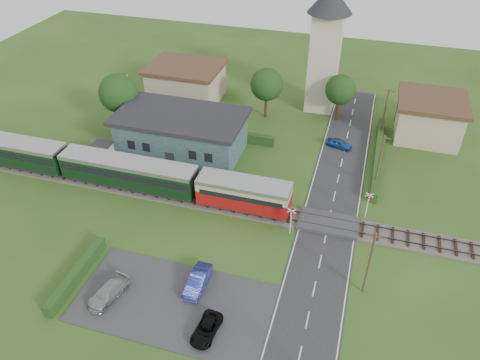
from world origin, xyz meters
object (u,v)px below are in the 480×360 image
(car_park_blue, at_px, (198,281))
(car_park_silver, at_px, (108,292))
(train, at_px, (104,167))
(equipment_hut, at_px, (103,153))
(crossing_signal_near, at_px, (291,217))
(crossing_signal_far, at_px, (368,201))
(car_park_dark, at_px, (206,329))
(car_on_road, at_px, (339,143))
(house_west, at_px, (186,82))
(pedestrian_far, at_px, (118,160))
(church_tower, at_px, (326,41))
(pedestrian_near, at_px, (207,176))
(station_building, at_px, (182,133))
(house_east, at_px, (429,117))

(car_park_blue, xyz_separation_m, car_park_silver, (-7.07, -3.44, -0.07))
(car_park_silver, bearing_deg, train, 134.93)
(car_park_blue, bearing_deg, train, 144.18)
(equipment_hut, distance_m, crossing_signal_near, 25.04)
(crossing_signal_far, bearing_deg, car_park_dark, -121.35)
(crossing_signal_near, relative_size, car_on_road, 0.99)
(crossing_signal_far, bearing_deg, train, -175.38)
(house_west, distance_m, pedestrian_far, 20.16)
(train, relative_size, pedestrian_far, 24.90)
(church_tower, height_order, pedestrian_near, church_tower)
(car_park_dark, bearing_deg, pedestrian_near, 114.41)
(church_tower, distance_m, crossing_signal_near, 29.57)
(equipment_hut, height_order, church_tower, church_tower)
(crossing_signal_near, height_order, pedestrian_far, crossing_signal_near)
(station_building, xyz_separation_m, car_on_road, (19.24, 6.61, -2.08))
(station_building, bearing_deg, crossing_signal_near, -34.81)
(train, height_order, car_park_silver, train)
(church_tower, bearing_deg, train, -128.90)
(car_park_blue, bearing_deg, house_east, 59.59)
(house_east, relative_size, car_park_blue, 2.13)
(equipment_hut, bearing_deg, station_building, 35.92)
(car_park_blue, bearing_deg, church_tower, 82.73)
(station_building, xyz_separation_m, car_park_silver, (2.83, -24.08, -2.00))
(pedestrian_near, bearing_deg, train, 32.19)
(house_east, distance_m, car_park_silver, 46.02)
(car_on_road, bearing_deg, car_park_dark, -176.52)
(church_tower, xyz_separation_m, house_east, (15.00, -4.00, -7.43))
(equipment_hut, bearing_deg, house_west, 81.38)
(equipment_hut, distance_m, car_park_silver, 21.28)
(car_park_dark, bearing_deg, pedestrian_far, 138.28)
(station_building, bearing_deg, church_tower, 48.59)
(car_park_silver, distance_m, car_park_dark, 9.54)
(church_tower, xyz_separation_m, pedestrian_near, (-9.56, -22.95, -9.01))
(crossing_signal_near, distance_m, car_park_blue, 11.38)
(church_tower, relative_size, crossing_signal_far, 5.37)
(crossing_signal_far, xyz_separation_m, car_park_dark, (-11.28, -18.52, -1.55))
(station_building, distance_m, train, 10.81)
(train, distance_m, house_east, 42.18)
(crossing_signal_near, xyz_separation_m, crossing_signal_far, (7.20, 4.80, 0.00))
(car_park_dark, xyz_separation_m, pedestrian_far, (-18.12, 19.04, 0.73))
(train, distance_m, car_on_road, 29.70)
(car_park_blue, xyz_separation_m, car_park_dark, (2.42, -4.48, -0.18))
(car_park_blue, distance_m, pedestrian_far, 21.42)
(church_tower, relative_size, pedestrian_far, 10.14)
(crossing_signal_far, bearing_deg, church_tower, 110.02)
(train, relative_size, house_west, 4.00)
(house_west, relative_size, pedestrian_near, 7.04)
(crossing_signal_near, height_order, car_park_dark, crossing_signal_near)
(pedestrian_far, bearing_deg, house_west, -18.95)
(station_building, bearing_deg, house_west, 109.65)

